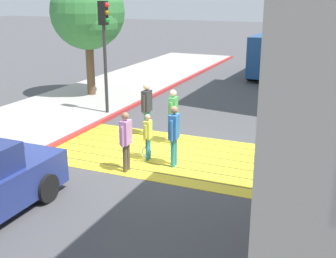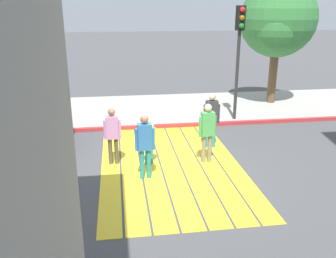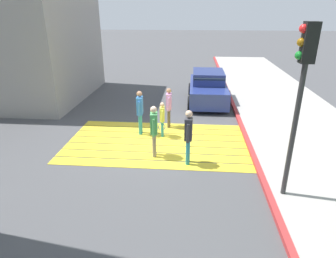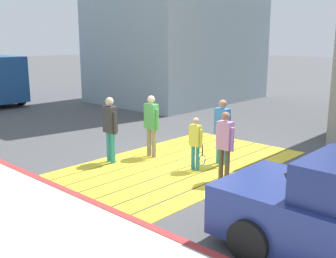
{
  "view_description": "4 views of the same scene",
  "coord_description": "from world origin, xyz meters",
  "px_view_note": "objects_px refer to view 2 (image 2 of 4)",
  "views": [
    {
      "loc": [
        4.9,
        -11.02,
        4.54
      ],
      "look_at": [
        0.28,
        -0.13,
        0.83
      ],
      "focal_mm": 46.81,
      "sensor_mm": 36.0,
      "label": 1
    },
    {
      "loc": [
        9.01,
        -1.38,
        4.15
      ],
      "look_at": [
        -0.78,
        0.05,
        0.79
      ],
      "focal_mm": 38.18,
      "sensor_mm": 36.0,
      "label": 2
    },
    {
      "loc": [
        -1.21,
        9.58,
        4.48
      ],
      "look_at": [
        -0.48,
        0.92,
        0.92
      ],
      "focal_mm": 31.5,
      "sensor_mm": 36.0,
      "label": 3
    },
    {
      "loc": [
        -7.68,
        -6.65,
        3.23
      ],
      "look_at": [
        0.13,
        0.58,
        0.83
      ],
      "focal_mm": 43.71,
      "sensor_mm": 36.0,
      "label": 4
    }
  ],
  "objects_px": {
    "street_tree": "(278,21)",
    "pedestrian_adult_lead": "(145,142)",
    "pedestrian_child_with_racket": "(148,139)",
    "pedestrian_teen_behind": "(112,132)",
    "pedestrian_adult_trailing": "(211,116)",
    "pedestrian_adult_side": "(207,129)",
    "traffic_light_corner": "(239,41)"
  },
  "relations": [
    {
      "from": "traffic_light_corner",
      "to": "pedestrian_teen_behind",
      "type": "distance_m",
      "value": 6.01
    },
    {
      "from": "pedestrian_adult_side",
      "to": "pedestrian_child_with_racket",
      "type": "xyz_separation_m",
      "value": [
        -0.09,
        -1.63,
        -0.24
      ]
    },
    {
      "from": "pedestrian_adult_trailing",
      "to": "pedestrian_child_with_racket",
      "type": "bearing_deg",
      "value": -63.77
    },
    {
      "from": "traffic_light_corner",
      "to": "pedestrian_adult_lead",
      "type": "distance_m",
      "value": 6.08
    },
    {
      "from": "pedestrian_adult_trailing",
      "to": "pedestrian_adult_side",
      "type": "relative_size",
      "value": 1.02
    },
    {
      "from": "street_tree",
      "to": "pedestrian_child_with_racket",
      "type": "xyz_separation_m",
      "value": [
        5.61,
        -6.0,
        -2.88
      ]
    },
    {
      "from": "traffic_light_corner",
      "to": "pedestrian_adult_trailing",
      "type": "height_order",
      "value": "traffic_light_corner"
    },
    {
      "from": "pedestrian_adult_trailing",
      "to": "pedestrian_teen_behind",
      "type": "relative_size",
      "value": 1.08
    },
    {
      "from": "pedestrian_teen_behind",
      "to": "pedestrian_adult_lead",
      "type": "bearing_deg",
      "value": 38.17
    },
    {
      "from": "traffic_light_corner",
      "to": "pedestrian_child_with_racket",
      "type": "xyz_separation_m",
      "value": [
        3.44,
        -3.62,
        -2.29
      ]
    },
    {
      "from": "pedestrian_adult_side",
      "to": "pedestrian_teen_behind",
      "type": "distance_m",
      "value": 2.61
    },
    {
      "from": "pedestrian_teen_behind",
      "to": "pedestrian_adult_side",
      "type": "bearing_deg",
      "value": 84.31
    },
    {
      "from": "pedestrian_teen_behind",
      "to": "pedestrian_child_with_racket",
      "type": "bearing_deg",
      "value": 80.26
    },
    {
      "from": "pedestrian_adult_lead",
      "to": "pedestrian_adult_side",
      "type": "bearing_deg",
      "value": 113.05
    },
    {
      "from": "pedestrian_teen_behind",
      "to": "street_tree",
      "type": "bearing_deg",
      "value": 127.98
    },
    {
      "from": "street_tree",
      "to": "pedestrian_adult_side",
      "type": "distance_m",
      "value": 7.65
    },
    {
      "from": "pedestrian_child_with_racket",
      "to": "pedestrian_adult_lead",
      "type": "bearing_deg",
      "value": -10.81
    },
    {
      "from": "pedestrian_adult_side",
      "to": "pedestrian_child_with_racket",
      "type": "distance_m",
      "value": 1.65
    },
    {
      "from": "pedestrian_teen_behind",
      "to": "pedestrian_child_with_racket",
      "type": "height_order",
      "value": "pedestrian_teen_behind"
    },
    {
      "from": "street_tree",
      "to": "pedestrian_adult_lead",
      "type": "relative_size",
      "value": 3.15
    },
    {
      "from": "pedestrian_teen_behind",
      "to": "pedestrian_child_with_racket",
      "type": "relative_size",
      "value": 1.21
    },
    {
      "from": "traffic_light_corner",
      "to": "pedestrian_adult_lead",
      "type": "relative_size",
      "value": 2.51
    },
    {
      "from": "street_tree",
      "to": "pedestrian_child_with_racket",
      "type": "bearing_deg",
      "value": -46.95
    },
    {
      "from": "pedestrian_adult_side",
      "to": "pedestrian_teen_behind",
      "type": "relative_size",
      "value": 1.05
    },
    {
      "from": "traffic_light_corner",
      "to": "pedestrian_adult_lead",
      "type": "height_order",
      "value": "traffic_light_corner"
    },
    {
      "from": "street_tree",
      "to": "pedestrian_adult_lead",
      "type": "height_order",
      "value": "street_tree"
    },
    {
      "from": "pedestrian_teen_behind",
      "to": "pedestrian_child_with_racket",
      "type": "distance_m",
      "value": 1.0
    },
    {
      "from": "traffic_light_corner",
      "to": "pedestrian_adult_side",
      "type": "relative_size",
      "value": 2.49
    },
    {
      "from": "street_tree",
      "to": "pedestrian_adult_lead",
      "type": "xyz_separation_m",
      "value": [
        6.46,
        -6.16,
        -2.65
      ]
    },
    {
      "from": "street_tree",
      "to": "pedestrian_teen_behind",
      "type": "relative_size",
      "value": 3.3
    },
    {
      "from": "pedestrian_adult_lead",
      "to": "pedestrian_teen_behind",
      "type": "bearing_deg",
      "value": -141.83
    },
    {
      "from": "pedestrian_adult_trailing",
      "to": "pedestrian_child_with_racket",
      "type": "relative_size",
      "value": 1.3
    }
  ]
}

